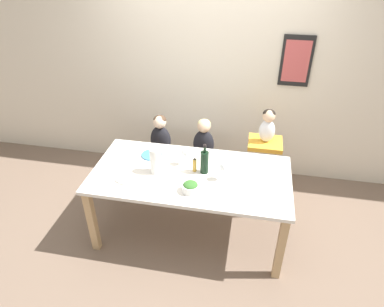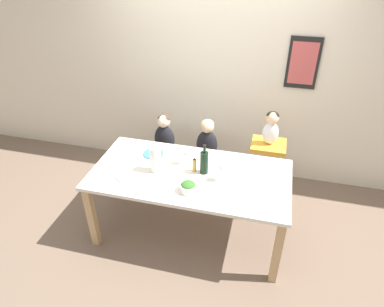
# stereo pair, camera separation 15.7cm
# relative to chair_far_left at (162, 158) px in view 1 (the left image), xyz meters

# --- Properties ---
(ground_plane) EXTENTS (14.00, 14.00, 0.00)m
(ground_plane) POSITION_rel_chair_far_left_xyz_m (0.50, -0.74, -0.38)
(ground_plane) COLOR #705B4C
(wall_back) EXTENTS (10.00, 0.09, 2.70)m
(wall_back) POSITION_rel_chair_far_left_xyz_m (0.51, 0.55, 0.97)
(wall_back) COLOR beige
(wall_back) RESTS_ON ground_plane
(dining_table) EXTENTS (1.89, 0.94, 0.76)m
(dining_table) POSITION_rel_chair_far_left_xyz_m (0.50, -0.74, 0.29)
(dining_table) COLOR silver
(dining_table) RESTS_ON ground_plane
(chair_far_left) EXTENTS (0.43, 0.39, 0.45)m
(chair_far_left) POSITION_rel_chair_far_left_xyz_m (0.00, 0.00, 0.00)
(chair_far_left) COLOR silver
(chair_far_left) RESTS_ON ground_plane
(chair_far_center) EXTENTS (0.43, 0.39, 0.45)m
(chair_far_center) POSITION_rel_chair_far_left_xyz_m (0.51, 0.00, 0.00)
(chair_far_center) COLOR silver
(chair_far_center) RESTS_ON ground_plane
(chair_right_highchair) EXTENTS (0.37, 0.33, 0.76)m
(chair_right_highchair) POSITION_rel_chair_far_left_xyz_m (1.20, 0.00, 0.21)
(chair_right_highchair) COLOR silver
(chair_right_highchair) RESTS_ON ground_plane
(person_child_left) EXTENTS (0.24, 0.17, 0.50)m
(person_child_left) POSITION_rel_chair_far_left_xyz_m (-0.00, 0.00, 0.32)
(person_child_left) COLOR black
(person_child_left) RESTS_ON chair_far_left
(person_child_center) EXTENTS (0.24, 0.17, 0.50)m
(person_child_center) POSITION_rel_chair_far_left_xyz_m (0.51, 0.00, 0.32)
(person_child_center) COLOR black
(person_child_center) RESTS_ON chair_far_center
(person_baby_right) EXTENTS (0.17, 0.14, 0.38)m
(person_baby_right) POSITION_rel_chair_far_left_xyz_m (1.20, 0.00, 0.59)
(person_baby_right) COLOR silver
(person_baby_right) RESTS_ON chair_right_highchair
(wine_bottle) EXTENTS (0.08, 0.08, 0.31)m
(wine_bottle) POSITION_rel_chair_far_left_xyz_m (0.63, -0.69, 0.50)
(wine_bottle) COLOR black
(wine_bottle) RESTS_ON dining_table
(paper_towel_roll) EXTENTS (0.10, 0.10, 0.26)m
(paper_towel_roll) POSITION_rel_chair_far_left_xyz_m (0.18, -0.77, 0.51)
(paper_towel_roll) COLOR white
(paper_towel_roll) RESTS_ON dining_table
(wine_glass_near) EXTENTS (0.07, 0.07, 0.19)m
(wine_glass_near) POSITION_rel_chair_far_left_xyz_m (0.82, -0.77, 0.52)
(wine_glass_near) COLOR white
(wine_glass_near) RESTS_ON dining_table
(wine_glass_far) EXTENTS (0.07, 0.07, 0.19)m
(wine_glass_far) POSITION_rel_chair_far_left_xyz_m (0.42, -0.60, 0.52)
(wine_glass_far) COLOR white
(wine_glass_far) RESTS_ON dining_table
(salad_bowl_large) EXTENTS (0.15, 0.15, 0.09)m
(salad_bowl_large) POSITION_rel_chair_far_left_xyz_m (0.55, -1.00, 0.42)
(salad_bowl_large) COLOR white
(salad_bowl_large) RESTS_ON dining_table
(dinner_plate_front_left) EXTENTS (0.21, 0.21, 0.01)m
(dinner_plate_front_left) POSITION_rel_chair_far_left_xyz_m (-0.07, -0.93, 0.38)
(dinner_plate_front_left) COLOR silver
(dinner_plate_front_left) RESTS_ON dining_table
(dinner_plate_back_left) EXTENTS (0.21, 0.21, 0.01)m
(dinner_plate_back_left) POSITION_rel_chair_far_left_xyz_m (0.05, -0.51, 0.38)
(dinner_plate_back_left) COLOR teal
(dinner_plate_back_left) RESTS_ON dining_table
(condiment_bottle_hot_sauce) EXTENTS (0.04, 0.04, 0.15)m
(condiment_bottle_hot_sauce) POSITION_rel_chair_far_left_xyz_m (0.53, -0.69, 0.45)
(condiment_bottle_hot_sauce) COLOR #BC8E33
(condiment_bottle_hot_sauce) RESTS_ON dining_table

